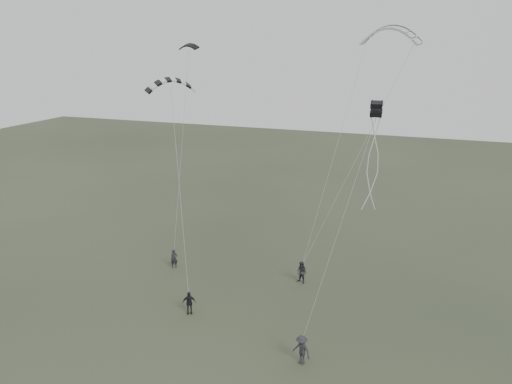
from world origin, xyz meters
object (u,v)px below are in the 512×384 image
(flyer_right, at_px, (302,273))
(kite_pale_large, at_px, (391,28))
(flyer_center, at_px, (189,303))
(flyer_left, at_px, (174,259))
(flyer_far, at_px, (302,350))
(kite_striped, at_px, (171,80))
(kite_dark_small, at_px, (189,45))
(kite_box, at_px, (376,109))

(flyer_right, xyz_separation_m, kite_pale_large, (4.34, 6.67, 16.80))
(flyer_center, bearing_deg, kite_pale_large, 26.58)
(flyer_left, xyz_separation_m, flyer_right, (9.84, 0.83, 0.08))
(flyer_right, height_order, flyer_center, flyer_right)
(flyer_far, bearing_deg, kite_striped, 168.54)
(kite_dark_small, bearing_deg, flyer_right, -9.99)
(flyer_far, relative_size, kite_dark_small, 1.00)
(flyer_right, height_order, kite_striped, kite_striped)
(flyer_right, relative_size, kite_dark_small, 0.96)
(flyer_right, distance_m, kite_dark_small, 19.53)
(flyer_far, relative_size, kite_striped, 0.50)
(flyer_left, height_order, kite_dark_small, kite_dark_small)
(flyer_left, xyz_separation_m, flyer_far, (12.23, -8.32, 0.12))
(kite_pale_large, height_order, kite_striped, kite_pale_large)
(kite_dark_small, bearing_deg, flyer_far, -32.86)
(flyer_center, xyz_separation_m, kite_pale_large, (10.01, 13.17, 16.87))
(flyer_far, xyz_separation_m, kite_pale_large, (1.95, 15.82, 16.77))
(kite_pale_large, bearing_deg, flyer_left, -139.87)
(kite_dark_small, height_order, kite_striped, kite_dark_small)
(flyer_right, xyz_separation_m, flyer_far, (2.39, -9.15, 0.04))
(flyer_far, bearing_deg, flyer_left, 169.55)
(kite_dark_small, bearing_deg, kite_box, -17.43)
(kite_pale_large, relative_size, kite_striped, 1.28)
(flyer_center, relative_size, kite_pale_large, 0.34)
(flyer_left, xyz_separation_m, kite_pale_large, (14.18, 7.50, 16.88))
(kite_dark_small, distance_m, kite_box, 18.62)
(flyer_left, xyz_separation_m, flyer_center, (4.17, -5.67, 0.01))
(flyer_far, bearing_deg, kite_dark_small, 157.28)
(flyer_right, bearing_deg, flyer_left, -155.45)
(kite_striped, bearing_deg, flyer_right, -35.21)
(flyer_right, bearing_deg, kite_dark_small, 176.10)
(kite_pale_large, bearing_deg, kite_box, -74.62)
(flyer_left, relative_size, flyer_center, 0.98)
(flyer_left, bearing_deg, kite_box, -54.78)
(flyer_center, height_order, kite_dark_small, kite_dark_small)
(kite_striped, bearing_deg, kite_box, -55.51)
(flyer_right, relative_size, flyer_center, 1.09)
(flyer_center, height_order, kite_box, kite_box)
(flyer_left, xyz_separation_m, kite_dark_small, (-0.92, 5.54, 15.68))
(kite_box, bearing_deg, flyer_right, 134.14)
(kite_striped, distance_m, kite_box, 14.94)
(flyer_center, bearing_deg, flyer_left, 100.16)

